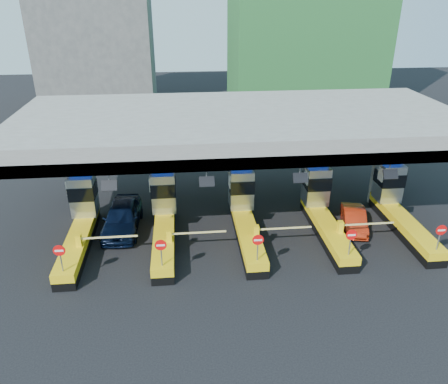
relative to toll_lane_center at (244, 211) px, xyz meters
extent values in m
plane|color=black|center=(0.00, -0.28, -1.40)|extent=(120.00, 120.00, 0.00)
cube|color=slate|center=(0.00, 2.72, 4.85)|extent=(28.00, 12.00, 1.50)
cube|color=#4C4C49|center=(0.00, -2.98, 4.45)|extent=(28.00, 0.60, 0.70)
cube|color=slate|center=(-10.00, 2.72, 1.35)|extent=(1.00, 1.00, 5.50)
cube|color=slate|center=(0.00, 2.72, 1.35)|extent=(1.00, 1.00, 5.50)
cube|color=slate|center=(10.00, 2.72, 1.35)|extent=(1.00, 1.00, 5.50)
cylinder|color=slate|center=(-7.50, -2.98, 3.85)|extent=(0.06, 0.06, 0.50)
cube|color=black|center=(-7.50, -3.18, 3.50)|extent=(0.80, 0.38, 0.54)
cylinder|color=slate|center=(-2.50, -2.98, 3.85)|extent=(0.06, 0.06, 0.50)
cube|color=black|center=(-2.50, -3.18, 3.50)|extent=(0.80, 0.38, 0.54)
cylinder|color=slate|center=(2.50, -2.98, 3.85)|extent=(0.06, 0.06, 0.50)
cube|color=black|center=(2.50, -3.18, 3.50)|extent=(0.80, 0.38, 0.54)
cylinder|color=slate|center=(7.50, -2.98, 3.85)|extent=(0.06, 0.06, 0.50)
cube|color=black|center=(7.50, -3.18, 3.50)|extent=(0.80, 0.38, 0.54)
cube|color=black|center=(-10.00, -1.28, -1.15)|extent=(1.20, 8.00, 0.50)
cube|color=#E5B70C|center=(-10.00, -1.28, -0.65)|extent=(1.20, 8.00, 0.50)
cube|color=#9EA3A8|center=(-10.00, 1.52, 0.90)|extent=(1.50, 1.50, 2.60)
cube|color=black|center=(-10.00, 1.50, 1.20)|extent=(1.56, 1.56, 0.90)
cube|color=#0C2DBF|center=(-10.00, 1.52, 2.48)|extent=(1.30, 0.35, 0.55)
cube|color=white|center=(-10.80, 1.22, 1.60)|extent=(0.06, 0.70, 0.90)
cylinder|color=slate|center=(-10.00, -4.88, 0.25)|extent=(0.07, 0.07, 1.30)
cylinder|color=red|center=(-10.00, -4.91, 0.85)|extent=(0.60, 0.04, 0.60)
cube|color=white|center=(-10.00, -4.93, 0.85)|extent=(0.42, 0.02, 0.10)
cube|color=#E5B70C|center=(-9.65, -2.48, -0.05)|extent=(0.30, 0.35, 0.70)
cube|color=white|center=(-8.00, -2.48, 0.05)|extent=(3.20, 0.08, 0.08)
cube|color=black|center=(-5.00, -1.28, -1.15)|extent=(1.20, 8.00, 0.50)
cube|color=#E5B70C|center=(-5.00, -1.28, -0.65)|extent=(1.20, 8.00, 0.50)
cube|color=#9EA3A8|center=(-5.00, 1.52, 0.90)|extent=(1.50, 1.50, 2.60)
cube|color=black|center=(-5.00, 1.50, 1.20)|extent=(1.56, 1.56, 0.90)
cube|color=#0C2DBF|center=(-5.00, 1.52, 2.48)|extent=(1.30, 0.35, 0.55)
cube|color=white|center=(-5.80, 1.22, 1.60)|extent=(0.06, 0.70, 0.90)
cylinder|color=slate|center=(-5.00, -4.88, 0.25)|extent=(0.07, 0.07, 1.30)
cylinder|color=red|center=(-5.00, -4.91, 0.85)|extent=(0.60, 0.04, 0.60)
cube|color=white|center=(-5.00, -4.93, 0.85)|extent=(0.42, 0.02, 0.10)
cube|color=#E5B70C|center=(-4.65, -2.48, -0.05)|extent=(0.30, 0.35, 0.70)
cube|color=white|center=(-3.00, -2.48, 0.05)|extent=(3.20, 0.08, 0.08)
cube|color=black|center=(0.00, -1.28, -1.15)|extent=(1.20, 8.00, 0.50)
cube|color=#E5B70C|center=(0.00, -1.28, -0.65)|extent=(1.20, 8.00, 0.50)
cube|color=#9EA3A8|center=(0.00, 1.52, 0.90)|extent=(1.50, 1.50, 2.60)
cube|color=black|center=(0.00, 1.50, 1.20)|extent=(1.56, 1.56, 0.90)
cube|color=#0C2DBF|center=(0.00, 1.52, 2.48)|extent=(1.30, 0.35, 0.55)
cube|color=white|center=(-0.80, 1.22, 1.60)|extent=(0.06, 0.70, 0.90)
cylinder|color=slate|center=(0.00, -4.88, 0.25)|extent=(0.07, 0.07, 1.30)
cylinder|color=red|center=(0.00, -4.91, 0.85)|extent=(0.60, 0.04, 0.60)
cube|color=white|center=(0.00, -4.93, 0.85)|extent=(0.42, 0.02, 0.10)
cube|color=#E5B70C|center=(0.35, -2.48, -0.05)|extent=(0.30, 0.35, 0.70)
cube|color=white|center=(2.00, -2.48, 0.05)|extent=(3.20, 0.08, 0.08)
cube|color=black|center=(5.00, -1.28, -1.15)|extent=(1.20, 8.00, 0.50)
cube|color=#E5B70C|center=(5.00, -1.28, -0.65)|extent=(1.20, 8.00, 0.50)
cube|color=#9EA3A8|center=(5.00, 1.52, 0.90)|extent=(1.50, 1.50, 2.60)
cube|color=black|center=(5.00, 1.50, 1.20)|extent=(1.56, 1.56, 0.90)
cube|color=#0C2DBF|center=(5.00, 1.52, 2.48)|extent=(1.30, 0.35, 0.55)
cube|color=white|center=(4.20, 1.22, 1.60)|extent=(0.06, 0.70, 0.90)
cylinder|color=slate|center=(5.00, -4.88, 0.25)|extent=(0.07, 0.07, 1.30)
cylinder|color=red|center=(5.00, -4.91, 0.85)|extent=(0.60, 0.04, 0.60)
cube|color=white|center=(5.00, -4.93, 0.85)|extent=(0.42, 0.02, 0.10)
cube|color=#E5B70C|center=(5.35, -2.48, -0.05)|extent=(0.30, 0.35, 0.70)
cube|color=white|center=(7.00, -2.48, 0.05)|extent=(3.20, 0.08, 0.08)
cube|color=black|center=(10.00, -1.28, -1.15)|extent=(1.20, 8.00, 0.50)
cube|color=#E5B70C|center=(10.00, -1.28, -0.65)|extent=(1.20, 8.00, 0.50)
cube|color=#9EA3A8|center=(10.00, 1.52, 0.90)|extent=(1.50, 1.50, 2.60)
cube|color=black|center=(10.00, 1.50, 1.20)|extent=(1.56, 1.56, 0.90)
cube|color=#0C2DBF|center=(10.00, 1.52, 2.48)|extent=(1.30, 0.35, 0.55)
cube|color=white|center=(9.20, 1.22, 1.60)|extent=(0.06, 0.70, 0.90)
cylinder|color=slate|center=(10.00, -4.88, 0.25)|extent=(0.07, 0.07, 1.30)
cylinder|color=red|center=(10.00, -4.91, 0.85)|extent=(0.60, 0.04, 0.60)
cube|color=white|center=(10.00, -4.93, 0.85)|extent=(0.42, 0.02, 0.10)
cube|color=#E5B70C|center=(10.35, -2.48, -0.05)|extent=(0.30, 0.35, 0.70)
cube|color=white|center=(12.00, -2.48, 0.05)|extent=(3.20, 0.08, 0.08)
cube|color=#4C4C49|center=(-14.00, 35.72, 7.60)|extent=(14.00, 10.00, 18.00)
imported|color=black|center=(-7.68, 0.90, -0.48)|extent=(2.38, 5.47, 1.84)
imported|color=#9D220C|center=(7.05, -0.43, -0.76)|extent=(2.25, 4.09, 1.28)
camera|label=1|loc=(-3.72, -24.02, 12.63)|focal=35.00mm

